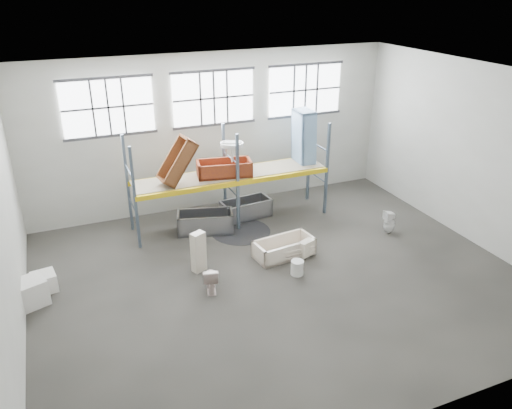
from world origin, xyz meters
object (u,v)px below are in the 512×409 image
rust_tub_flat (224,168)px  bucket (297,268)px  steel_tub_left (205,222)px  blue_tub_upright (304,137)px  toilet_white (389,222)px  toilet_beige (211,278)px  carton_near (29,293)px  steel_tub_right (246,209)px  bathtub_beige (284,248)px  cistern_tall (198,252)px

rust_tub_flat → bucket: rust_tub_flat is taller
steel_tub_left → blue_tub_upright: bearing=8.1°
toilet_white → rust_tub_flat: 5.19m
bucket → steel_tub_left: bearing=114.2°
toilet_beige → carton_near: bearing=0.1°
steel_tub_right → bucket: 3.69m
bathtub_beige → toilet_white: bearing=-6.1°
cistern_tall → blue_tub_upright: 5.36m
toilet_beige → steel_tub_right: 4.21m
steel_tub_right → carton_near: size_ratio=2.12×
toilet_beige → rust_tub_flat: rust_tub_flat is taller
steel_tub_left → rust_tub_flat: (0.74, 0.29, 1.52)m
toilet_beige → bucket: bearing=-169.9°
toilet_white → steel_tub_left: size_ratio=0.43×
cistern_tall → steel_tub_right: bearing=23.1°
toilet_white → steel_tub_left: bearing=-109.5°
bucket → carton_near: bearing=169.2°
bathtub_beige → cistern_tall: (-2.38, 0.16, 0.31)m
toilet_beige → cistern_tall: (-0.00, 0.99, 0.21)m
bathtub_beige → cistern_tall: 2.41m
steel_tub_left → rust_tub_flat: 1.71m
toilet_beige → steel_tub_left: (0.82, 3.07, -0.03)m
cistern_tall → blue_tub_upright: bearing=6.3°
cistern_tall → toilet_white: cistern_tall is taller
steel_tub_left → bucket: (1.46, -3.24, -0.11)m
steel_tub_left → carton_near: (-4.92, -2.02, 0.01)m
toilet_beige → cistern_tall: 1.01m
rust_tub_flat → bucket: (0.71, -3.53, -1.62)m
bucket → bathtub_beige: bearing=84.3°
cistern_tall → steel_tub_left: bearing=43.9°
bathtub_beige → bucket: size_ratio=4.19×
cistern_tall → steel_tub_left: (0.82, 2.08, -0.25)m
bathtub_beige → carton_near: 6.48m
bathtub_beige → carton_near: size_ratio=2.21×
bathtub_beige → rust_tub_flat: (-0.81, 2.53, 1.58)m
cistern_tall → rust_tub_flat: size_ratio=0.68×
cistern_tall → blue_tub_upright: blue_tub_upright is taller
toilet_beige → toilet_white: (5.87, 0.86, 0.02)m
toilet_white → steel_tub_right: size_ratio=0.45×
steel_tub_right → carton_near: 6.87m
toilet_white → blue_tub_upright: size_ratio=0.40×
blue_tub_upright → steel_tub_right: bearing=-178.7°
cistern_tall → steel_tub_right: size_ratio=0.70×
cistern_tall → steel_tub_right: (2.31, 2.53, -0.26)m
toilet_beige → bucket: toilet_beige is taller
toilet_beige → steel_tub_left: bearing=-90.5°
cistern_tall → toilet_beige: bearing=-114.5°
toilet_beige → steel_tub_right: toilet_beige is taller
cistern_tall → carton_near: size_ratio=1.48×
steel_tub_right → steel_tub_left: bearing=-163.1°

